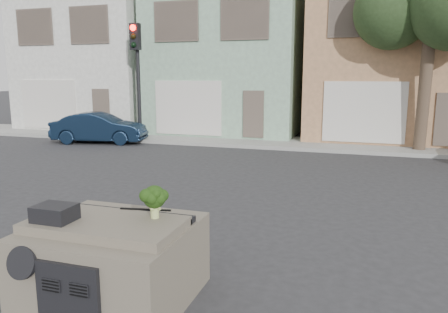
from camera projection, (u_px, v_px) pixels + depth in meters
The scene contains 12 objects.
ground_plane at pixel (198, 225), 8.57m from camera, with size 120.00×120.00×0.00m, color #303033.
sidewalk at pixel (289, 143), 18.38m from camera, with size 40.00×3.00×0.15m, color gray.
townhouse_white at pixel (110, 59), 24.77m from camera, with size 7.20×8.20×7.55m, color silver.
townhouse_mint at pixel (236, 58), 22.50m from camera, with size 7.20×8.20×7.55m, color #8AAF92.
townhouse_tan at pixel (391, 56), 20.22m from camera, with size 7.20×8.20×7.55m, color tan.
navy_sedan at pixel (100, 143), 18.91m from camera, with size 1.38×3.96×1.31m, color #112137.
traffic_signal at pixel (138, 83), 18.95m from camera, with size 0.40×0.40×5.10m, color black.
tree_near at pixel (429, 36), 15.44m from camera, with size 4.40×4.00×8.50m, color #283D1D.
car_dashboard at pixel (114, 258), 5.66m from camera, with size 2.00×1.80×1.12m, color #685F50.
instrument_hump at pixel (55, 213), 5.39m from camera, with size 0.48×0.38×0.20m, color black.
wiper_arm at pixel (145, 209), 5.83m from camera, with size 0.70×0.03×0.02m, color black.
broccoli at pixel (154, 201), 5.48m from camera, with size 0.35×0.35×0.43m, color black.
Camera 1 is at (3.01, -7.62, 2.90)m, focal length 35.00 mm.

